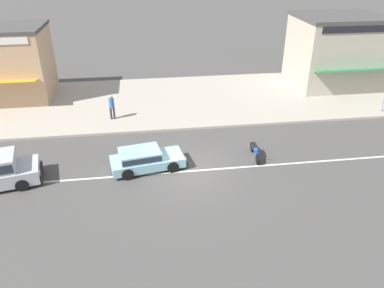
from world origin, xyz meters
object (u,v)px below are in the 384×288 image
object	(u,v)px
motorcycle_0	(255,151)
pedestrian_near_clock	(112,105)
hatchback_pale_blue_3	(145,159)
shopfront_mid_block	(1,63)
shopfront_corner_warung	(336,51)

from	to	relation	value
motorcycle_0	pedestrian_near_clock	distance (m)	9.84
hatchback_pale_blue_3	pedestrian_near_clock	distance (m)	6.51
shopfront_mid_block	pedestrian_near_clock	bearing A→B (deg)	-32.30
pedestrian_near_clock	shopfront_mid_block	bearing A→B (deg)	147.70
hatchback_pale_blue_3	motorcycle_0	bearing A→B (deg)	2.96
hatchback_pale_blue_3	shopfront_corner_warung	bearing A→B (deg)	35.11
hatchback_pale_blue_3	shopfront_corner_warung	size ratio (longest dim) A/B	0.61
pedestrian_near_clock	shopfront_corner_warung	bearing A→B (deg)	14.98
pedestrian_near_clock	shopfront_corner_warung	distance (m)	18.02
hatchback_pale_blue_3	pedestrian_near_clock	size ratio (longest dim) A/B	2.43
motorcycle_0	shopfront_mid_block	size ratio (longest dim) A/B	0.29
motorcycle_0	shopfront_mid_block	world-z (taller)	shopfront_mid_block
motorcycle_0	pedestrian_near_clock	xyz separation A→B (m)	(-7.85, 5.89, 0.69)
hatchback_pale_blue_3	pedestrian_near_clock	xyz separation A→B (m)	(-1.92, 6.20, 0.52)
hatchback_pale_blue_3	shopfront_corner_warung	distance (m)	18.97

